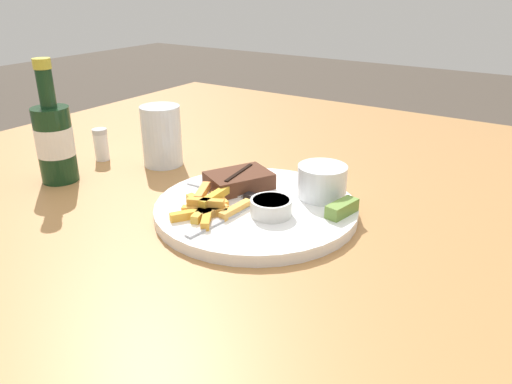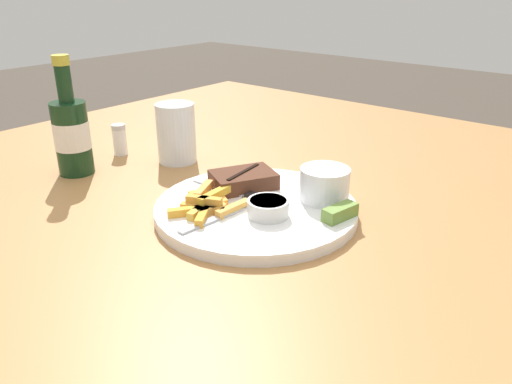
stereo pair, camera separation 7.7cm
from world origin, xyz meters
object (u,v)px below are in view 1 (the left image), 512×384
steak_portion (239,180)px  dipping_sauce_cup (271,206)px  coleslaw_cup (322,179)px  pickle_spear (342,208)px  drinking_glass (162,136)px  fork_utensil (218,221)px  beer_bottle (55,139)px  knife_utensil (238,194)px  salt_shaker (101,144)px  dinner_plate (256,209)px

steak_portion → dipping_sauce_cup: steak_portion is taller
coleslaw_cup → pickle_spear: coleslaw_cup is taller
coleslaw_cup → drinking_glass: 0.35m
pickle_spear → fork_utensil: bearing=131.5°
pickle_spear → beer_bottle: 0.52m
steak_portion → drinking_glass: (0.05, 0.22, 0.03)m
dipping_sauce_cup → knife_utensil: bearing=68.6°
steak_portion → fork_utensil: 0.13m
fork_utensil → knife_utensil: size_ratio=0.81×
pickle_spear → beer_bottle: bearing=103.0°
dipping_sauce_cup → fork_utensil: size_ratio=0.46×
dipping_sauce_cup → salt_shaker: size_ratio=0.95×
dipping_sauce_cup → beer_bottle: beer_bottle is taller
knife_utensil → drinking_glass: 0.25m
fork_utensil → dipping_sauce_cup: bearing=-31.9°
coleslaw_cup → steak_portion: bearing=108.3°
pickle_spear → dipping_sauce_cup: bearing=124.1°
steak_portion → coleslaw_cup: size_ratio=1.58×
coleslaw_cup → knife_utensil: 0.14m
dinner_plate → knife_utensil: size_ratio=1.92×
coleslaw_cup → salt_shaker: (-0.04, 0.47, -0.01)m
coleslaw_cup → fork_utensil: size_ratio=0.59×
pickle_spear → steak_portion: bearing=90.2°
dipping_sauce_cup → drinking_glass: 0.34m
fork_utensil → dinner_plate: bearing=0.0°
steak_portion → dipping_sauce_cup: 0.12m
salt_shaker → pickle_spear: bearing=-90.1°
knife_utensil → drinking_glass: (0.08, 0.24, 0.04)m
drinking_glass → salt_shaker: drinking_glass is taller
salt_shaker → dipping_sauce_cup: bearing=-97.8°
salt_shaker → beer_bottle: bearing=-169.1°
coleslaw_cup → knife_utensil: (-0.07, 0.11, -0.03)m
pickle_spear → salt_shaker: salt_shaker is taller
dipping_sauce_cup → drinking_glass: drinking_glass is taller
coleslaw_cup → pickle_spear: (-0.04, -0.06, -0.02)m
dipping_sauce_cup → pickle_spear: bearing=-55.9°
steak_portion → dipping_sauce_cup: bearing=-120.6°
fork_utensil → beer_bottle: beer_bottle is taller
dipping_sauce_cup → salt_shaker: 0.45m
dipping_sauce_cup → fork_utensil: dipping_sauce_cup is taller
steak_portion → beer_bottle: (-0.12, 0.32, 0.05)m
salt_shaker → dinner_plate: bearing=-95.6°
dinner_plate → salt_shaker: size_ratio=4.88×
coleslaw_cup → drinking_glass: (0.01, 0.35, 0.01)m
salt_shaker → knife_utensil: bearing=-94.5°
dipping_sauce_cup → pickle_spear: 0.11m
dinner_plate → salt_shaker: (0.04, 0.40, 0.02)m
dinner_plate → salt_shaker: salt_shaker is taller
dinner_plate → beer_bottle: (-0.08, 0.38, 0.07)m
beer_bottle → drinking_glass: bearing=-30.8°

